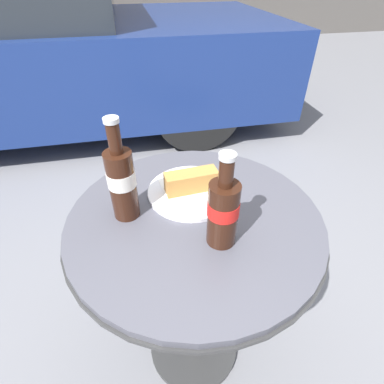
{
  "coord_description": "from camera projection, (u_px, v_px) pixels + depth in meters",
  "views": [
    {
      "loc": [
        -0.12,
        -0.55,
        1.22
      ],
      "look_at": [
        0.0,
        0.03,
        0.76
      ],
      "focal_mm": 28.0,
      "sensor_mm": 36.0,
      "label": 1
    }
  ],
  "objects": [
    {
      "name": "parked_car",
      "position": [
        11.0,
        51.0,
        2.46
      ],
      "size": [
        4.36,
        1.76,
        1.29
      ],
      "color": "navy",
      "rests_on": "ground_plane"
    },
    {
      "name": "cola_bottle_left",
      "position": [
        223.0,
        210.0,
        0.64
      ],
      "size": [
        0.07,
        0.07,
        0.23
      ],
      "color": "#33190F",
      "rests_on": "bistro_table"
    },
    {
      "name": "cola_bottle_right",
      "position": [
        122.0,
        181.0,
        0.7
      ],
      "size": [
        0.07,
        0.07,
        0.26
      ],
      "color": "#33190F",
      "rests_on": "bistro_table"
    },
    {
      "name": "bistro_table",
      "position": [
        194.0,
        257.0,
        0.86
      ],
      "size": [
        0.66,
        0.66,
        0.71
      ],
      "color": "#333333",
      "rests_on": "ground_plane"
    },
    {
      "name": "ground_plane",
      "position": [
        194.0,
        346.0,
        1.2
      ],
      "size": [
        30.0,
        30.0,
        0.0
      ],
      "primitive_type": "plane",
      "color": "slate"
    },
    {
      "name": "lunch_plate_near",
      "position": [
        191.0,
        188.0,
        0.82
      ],
      "size": [
        0.24,
        0.24,
        0.07
      ],
      "color": "white",
      "rests_on": "bistro_table"
    }
  ]
}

